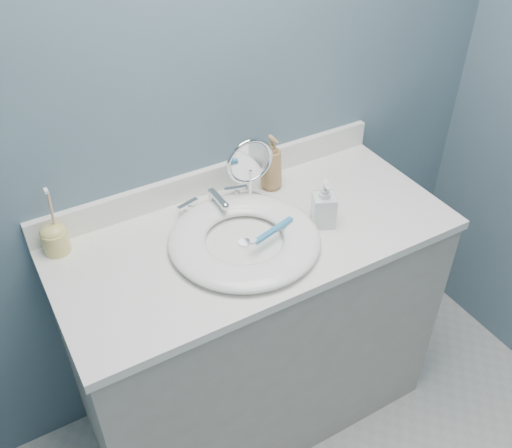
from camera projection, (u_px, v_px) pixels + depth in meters
back_wall at (209, 101)px, 1.71m from camera, size 2.20×0.02×2.40m
vanity_cabinet at (254, 332)px, 2.01m from camera, size 1.20×0.55×0.85m
countertop at (254, 237)px, 1.74m from camera, size 1.22×0.57×0.03m
backsplash at (215, 178)px, 1.88m from camera, size 1.22×0.02×0.09m
basin at (244, 239)px, 1.68m from camera, size 0.45×0.45×0.04m
drain at (245, 243)px, 1.69m from camera, size 0.04×0.04×0.01m
faucet at (214, 202)px, 1.80m from camera, size 0.25×0.13×0.07m
makeup_mirror at (250, 169)px, 1.77m from camera, size 0.16×0.09×0.23m
soap_bottle_amber at (272, 163)px, 1.86m from camera, size 0.08×0.08×0.19m
soap_bottle_clear at (324, 203)px, 1.72m from camera, size 0.09×0.09×0.15m
toothbrush_holder at (55, 238)px, 1.63m from camera, size 0.08×0.08×0.22m
toothbrush_lying at (272, 231)px, 1.66m from camera, size 0.17×0.06×0.02m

